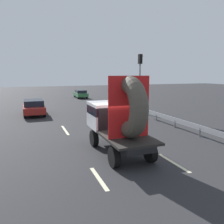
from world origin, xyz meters
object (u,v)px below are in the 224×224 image
distant_sedan (34,107)px  traffic_light (140,75)px  flatbed_truck (118,116)px  oncoming_car (81,94)px

distant_sedan → traffic_light: size_ratio=0.78×
flatbed_truck → traffic_light: 11.58m
flatbed_truck → distant_sedan: size_ratio=1.11×
distant_sedan → oncoming_car: size_ratio=1.15×
traffic_light → distant_sedan: bearing=165.2°
distant_sedan → flatbed_truck: bearing=-73.9°
traffic_light → oncoming_car: traffic_light is taller
flatbed_truck → oncoming_car: flatbed_truck is taller
oncoming_car → traffic_light: bearing=-81.8°
traffic_light → oncoming_car: size_ratio=1.48×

